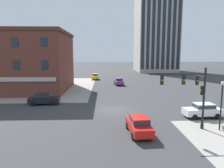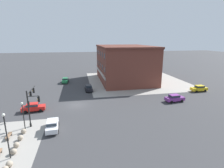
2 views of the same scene
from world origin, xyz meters
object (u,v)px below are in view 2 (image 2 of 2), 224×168
(car_main_southbound_near, at_px, (89,88))
(car_parked_curb, at_px, (175,98))
(bollard_sphere_curb_d, at_px, (14,151))
(car_main_southbound_far, at_px, (199,88))
(bollard_sphere_curb_c, at_px, (16,145))
(street_lamp_mid_sidewalk, at_px, (6,131))
(car_main_northbound_far, at_px, (52,125))
(car_cross_westbound, at_px, (33,107))
(bollard_sphere_curb_e, at_px, (9,164))
(bollard_sphere_curb_a, at_px, (24,131))
(bollard_sphere_curb_b, at_px, (20,138))
(car_main_northbound_near, at_px, (65,80))
(bench_near_signal, at_px, (9,136))
(traffic_signal_main, at_px, (31,102))
(street_lamp_corner_near, at_px, (23,113))

(car_main_southbound_near, height_order, car_parked_curb, same)
(bollard_sphere_curb_d, height_order, car_main_southbound_far, car_main_southbound_far)
(bollard_sphere_curb_c, xyz_separation_m, street_lamp_mid_sidewalk, (2.25, 0.01, 3.27))
(car_main_northbound_far, height_order, car_cross_westbound, same)
(bollard_sphere_curb_e, distance_m, car_main_southbound_far, 46.22)
(bollard_sphere_curb_a, distance_m, car_cross_westbound, 8.73)
(bollard_sphere_curb_b, height_order, car_cross_westbound, car_cross_westbound)
(car_main_northbound_near, distance_m, car_cross_westbound, 23.41)
(bench_near_signal, distance_m, car_main_southbound_near, 25.45)
(bollard_sphere_curb_a, relative_size, car_main_southbound_far, 0.17)
(car_main_northbound_near, relative_size, car_main_northbound_far, 0.99)
(traffic_signal_main, distance_m, bollard_sphere_curb_d, 9.04)
(bollard_sphere_curb_d, distance_m, bollard_sphere_curb_e, 2.40)
(bollard_sphere_curb_d, distance_m, street_lamp_corner_near, 6.28)
(bollard_sphere_curb_d, xyz_separation_m, bollard_sphere_curb_e, (2.38, 0.32, 0.00))
(bollard_sphere_curb_a, relative_size, car_parked_curb, 0.16)
(bollard_sphere_curb_b, height_order, car_parked_curb, car_parked_curb)
(car_cross_westbound, bearing_deg, bollard_sphere_curb_b, 3.25)
(bench_near_signal, height_order, car_main_southbound_near, car_main_southbound_near)
(bollard_sphere_curb_d, bearing_deg, car_cross_westbound, -176.91)
(traffic_signal_main, xyz_separation_m, street_lamp_corner_near, (2.64, -0.62, -0.84))
(bollard_sphere_curb_b, distance_m, car_main_southbound_near, 25.39)
(bollard_sphere_curb_c, bearing_deg, bollard_sphere_curb_b, -179.48)
(bollard_sphere_curb_d, xyz_separation_m, street_lamp_corner_near, (-5.66, -0.11, 2.72))
(car_main_northbound_near, height_order, car_cross_westbound, same)
(bollard_sphere_curb_c, xyz_separation_m, car_main_northbound_far, (-3.92, 4.13, 0.54))
(bollard_sphere_curb_d, xyz_separation_m, street_lamp_mid_sidewalk, (0.77, -0.12, 3.27))
(car_parked_curb, bearing_deg, bench_near_signal, -73.55)
(bollard_sphere_curb_d, distance_m, car_parked_curb, 32.85)
(car_main_northbound_far, bearing_deg, bollard_sphere_curb_a, -86.27)
(street_lamp_corner_near, bearing_deg, bollard_sphere_curb_a, -11.87)
(bollard_sphere_curb_d, distance_m, car_main_southbound_far, 45.42)
(car_parked_curb, bearing_deg, car_main_southbound_near, -123.42)
(traffic_signal_main, height_order, car_parked_curb, traffic_signal_main)
(bollard_sphere_curb_d, relative_size, car_parked_curb, 0.16)
(car_main_northbound_near, bearing_deg, bollard_sphere_curb_c, -6.64)
(bollard_sphere_curb_b, xyz_separation_m, bollard_sphere_curb_d, (3.24, 0.15, 0.00))
(bollard_sphere_curb_e, bearing_deg, bollard_sphere_curb_d, -172.28)
(bollard_sphere_curb_d, height_order, car_main_northbound_near, car_main_northbound_near)
(bench_near_signal, relative_size, car_main_southbound_far, 0.41)
(bollard_sphere_curb_b, xyz_separation_m, car_main_southbound_far, (-16.54, 41.03, 0.54))
(bollard_sphere_curb_b, height_order, car_main_northbound_far, car_main_northbound_far)
(bollard_sphere_curb_a, height_order, bollard_sphere_curb_d, same)
(bollard_sphere_curb_d, height_order, car_main_northbound_far, car_main_northbound_far)
(bollard_sphere_curb_d, height_order, street_lamp_corner_near, street_lamp_corner_near)
(street_lamp_corner_near, xyz_separation_m, car_cross_westbound, (-8.16, -0.64, -2.18))
(bench_near_signal, height_order, car_main_northbound_far, car_main_northbound_far)
(bollard_sphere_curb_a, bearing_deg, car_main_northbound_far, 93.73)
(bollard_sphere_curb_a, height_order, car_main_southbound_far, car_main_southbound_far)
(traffic_signal_main, bearing_deg, street_lamp_corner_near, -13.23)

